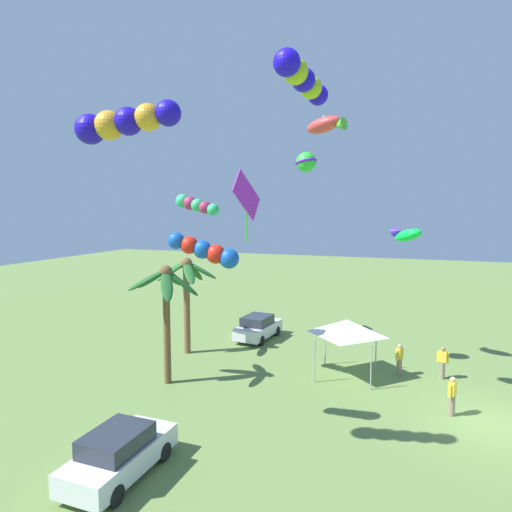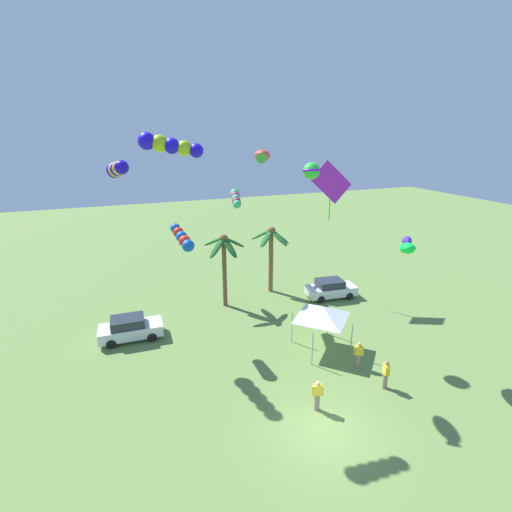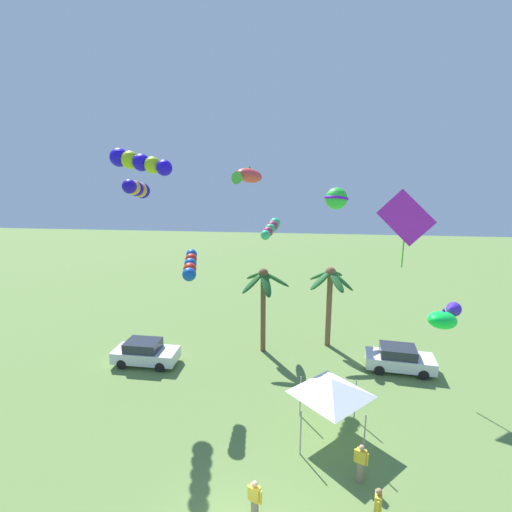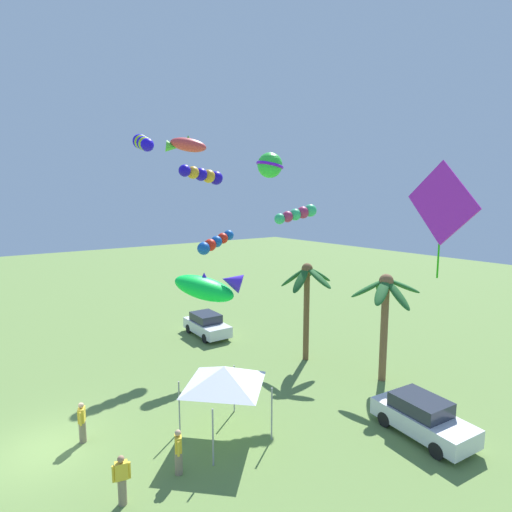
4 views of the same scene
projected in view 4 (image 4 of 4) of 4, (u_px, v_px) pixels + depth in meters
ground_plane at (45, 450)px, 15.12m from camera, size 120.00×120.00×0.00m
palm_tree_0 at (307, 287)px, 23.03m from camera, size 3.17×3.29×5.63m
palm_tree_1 at (386, 301)px, 20.33m from camera, size 3.10×3.46×5.52m
parked_car_0 at (207, 325)px, 27.62m from camera, size 3.95×1.84×1.51m
parked_car_1 at (422, 417)px, 15.96m from camera, size 4.06×2.12×1.51m
spectator_0 at (82, 422)px, 15.49m from camera, size 0.51×0.36×1.59m
spectator_1 at (122, 480)px, 12.32m from camera, size 0.31×0.54×1.59m
spectator_2 at (178, 452)px, 13.68m from camera, size 0.51×0.36×1.59m
festival_tent at (224, 376)px, 15.68m from camera, size 2.86×2.86×2.85m
kite_tube_0 at (215, 242)px, 23.25m from camera, size 1.04×2.55×1.28m
kite_ball_1 at (270, 165)px, 15.78m from camera, size 1.37×1.37×0.97m
kite_diamond_2 at (442, 204)px, 15.33m from camera, size 3.20×0.74×4.49m
kite_tube_3 at (297, 214)px, 21.21m from camera, size 1.02×2.36×1.01m
kite_fish_4 at (186, 145)px, 17.64m from camera, size 1.39×1.90×0.81m
kite_fish_5 at (208, 287)px, 10.90m from camera, size 1.75×1.91×1.03m
kite_tube_6 at (203, 175)px, 25.81m from camera, size 1.15×3.23×1.17m
kite_tube_7 at (143, 143)px, 21.10m from camera, size 2.80×1.16×1.14m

